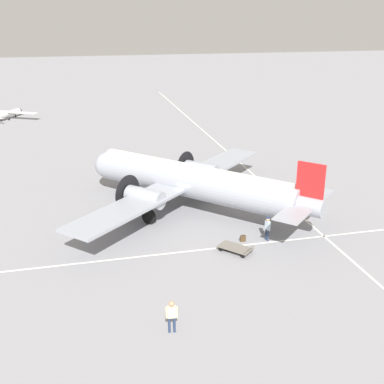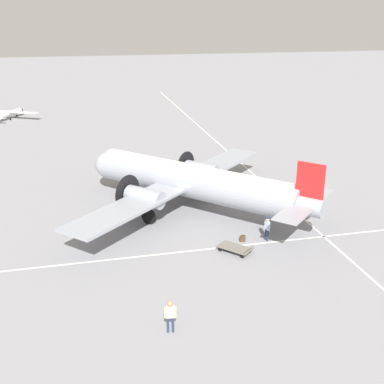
{
  "view_description": "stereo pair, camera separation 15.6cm",
  "coord_description": "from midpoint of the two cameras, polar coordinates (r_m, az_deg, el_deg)",
  "views": [
    {
      "loc": [
        8.03,
        33.53,
        14.32
      ],
      "look_at": [
        0.0,
        0.0,
        1.52
      ],
      "focal_mm": 45.0,
      "sensor_mm": 36.0,
      "label": 1
    },
    {
      "loc": [
        7.88,
        33.57,
        14.32
      ],
      "look_at": [
        0.0,
        0.0,
        1.52
      ],
      "focal_mm": 45.0,
      "sensor_mm": 36.0,
      "label": 2
    }
  ],
  "objects": [
    {
      "name": "ground_plane",
      "position": [
        37.34,
        -0.12,
        -2.18
      ],
      "size": [
        300.0,
        300.0,
        0.0
      ],
      "primitive_type": "plane",
      "color": "gray"
    },
    {
      "name": "apron_line_eastwest",
      "position": [
        31.52,
        2.68,
        -6.67
      ],
      "size": [
        120.0,
        0.16,
        0.01
      ],
      "color": "silver",
      "rests_on": "ground_plane"
    },
    {
      "name": "apron_line_northsouth",
      "position": [
        39.71,
        10.8,
        -1.14
      ],
      "size": [
        0.16,
        120.0,
        0.01
      ],
      "color": "silver",
      "rests_on": "ground_plane"
    },
    {
      "name": "airliner_main",
      "position": [
        36.67,
        -0.59,
        1.39
      ],
      "size": [
        19.27,
        19.18,
        5.36
      ],
      "rotation": [
        0.0,
        0.0,
        5.47
      ],
      "color": "#9399A3",
      "rests_on": "ground_plane"
    },
    {
      "name": "crew_foreground",
      "position": [
        23.41,
        -2.62,
        -14.16
      ],
      "size": [
        0.59,
        0.28,
        1.73
      ],
      "rotation": [
        0.0,
        0.0,
        -3.28
      ],
      "color": "navy",
      "rests_on": "ground_plane"
    },
    {
      "name": "passenger_boarding",
      "position": [
        32.48,
        8.8,
        -3.99
      ],
      "size": [
        0.35,
        0.56,
        1.69
      ],
      "rotation": [
        0.0,
        0.0,
        4.98
      ],
      "color": "navy",
      "rests_on": "ground_plane"
    },
    {
      "name": "suitcase_near_door",
      "position": [
        32.44,
        5.92,
        -5.5
      ],
      "size": [
        0.38,
        0.12,
        0.49
      ],
      "color": "#47331E",
      "rests_on": "ground_plane"
    },
    {
      "name": "baggage_cart",
      "position": [
        31.03,
        5.03,
        -6.62
      ],
      "size": [
        2.26,
        2.35,
        0.56
      ],
      "rotation": [
        0.0,
        0.0,
        5.43
      ],
      "color": "#6B665B",
      "rests_on": "ground_plane"
    },
    {
      "name": "light_aircraft_distant",
      "position": [
        74.99,
        -21.17,
        8.63
      ],
      "size": [
        8.8,
        6.92,
        1.86
      ],
      "rotation": [
        0.0,
        0.0,
        4.22
      ],
      "color": "white",
      "rests_on": "ground_plane"
    },
    {
      "name": "traffic_cone",
      "position": [
        36.52,
        11.11,
        -2.73
      ],
      "size": [
        0.38,
        0.38,
        0.5
      ],
      "color": "orange",
      "rests_on": "ground_plane"
    }
  ]
}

